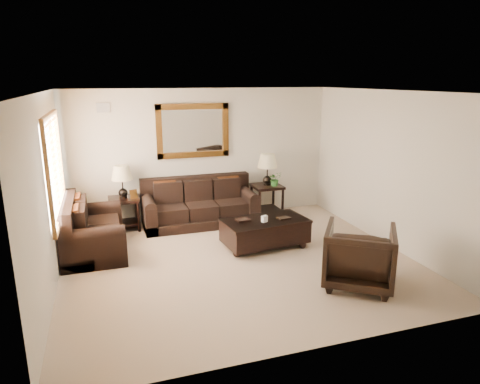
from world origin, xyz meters
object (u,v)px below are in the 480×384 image
object	(u,v)px
armchair	(359,253)
coffee_table	(265,230)
end_table_right	(267,175)
loveseat	(90,233)
end_table_left	(123,188)
sofa	(199,207)

from	to	relation	value
armchair	coffee_table	bearing A→B (deg)	-32.31
armchair	end_table_right	bearing A→B (deg)	-54.47
loveseat	end_table_left	bearing A→B (deg)	-31.54
loveseat	armchair	distance (m)	4.42
end_table_left	end_table_right	distance (m)	3.00
coffee_table	armchair	bearing A→B (deg)	-73.57
sofa	armchair	xyz separation A→B (m)	(1.57, -3.37, 0.15)
end_table_right	end_table_left	bearing A→B (deg)	179.72
end_table_right	armchair	size ratio (longest dim) A/B	1.38
sofa	end_table_right	xyz separation A→B (m)	(1.52, 0.10, 0.54)
armchair	loveseat	bearing A→B (deg)	0.98
sofa	end_table_right	bearing A→B (deg)	3.90
armchair	end_table_left	bearing A→B (deg)	-14.10
sofa	armchair	bearing A→B (deg)	-65.07
coffee_table	loveseat	bearing A→B (deg)	160.31
loveseat	end_table_right	bearing A→B (deg)	-74.41
sofa	coffee_table	distance (m)	1.79
end_table_left	armchair	size ratio (longest dim) A/B	1.31
loveseat	end_table_right	world-z (taller)	end_table_right
coffee_table	armchair	xyz separation A→B (m)	(0.75, -1.77, 0.18)
sofa	end_table_right	distance (m)	1.62
sofa	coffee_table	world-z (taller)	sofa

